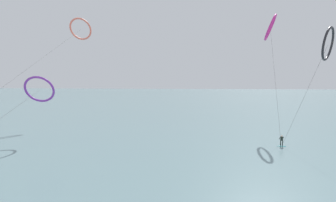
{
  "coord_description": "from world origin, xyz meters",
  "views": [
    {
      "loc": [
        1.98,
        -2.05,
        10.54
      ],
      "look_at": [
        0.0,
        23.75,
        8.01
      ],
      "focal_mm": 27.31,
      "sensor_mm": 36.0,
      "label": 1
    }
  ],
  "objects": [
    {
      "name": "surfer_teal",
      "position": [
        16.03,
        36.43,
        0.82
      ],
      "size": [
        1.4,
        0.73,
        1.7
      ],
      "rotation": [
        0.0,
        0.0,
        2.43
      ],
      "color": "teal",
      "rests_on": "ground"
    },
    {
      "name": "kite_violet",
      "position": [
        -21.29,
        36.39,
        8.45
      ],
      "size": [
        4.94,
        26.59,
        10.63
      ],
      "rotation": [
        0.0,
        0.0,
        3.28
      ],
      "color": "purple",
      "rests_on": "ground"
    },
    {
      "name": "kite_charcoal",
      "position": [
        21.2,
        35.22,
        14.96
      ],
      "size": [
        7.06,
        4.25,
        17.31
      ],
      "rotation": [
        0.0,
        0.0,
        4.02
      ],
      "color": "black",
      "rests_on": "ground"
    },
    {
      "name": "kite_magenta",
      "position": [
        18.04,
        50.36,
        20.0
      ],
      "size": [
        3.89,
        16.82,
        22.55
      ],
      "rotation": [
        0.0,
        0.0,
        4.42
      ],
      "color": "#CC288E",
      "rests_on": "ground"
    },
    {
      "name": "sea_water",
      "position": [
        0.0,
        108.75,
        0.04
      ],
      "size": [
        400.0,
        200.0,
        0.08
      ],
      "primitive_type": "cube",
      "color": "slate",
      "rests_on": "ground"
    },
    {
      "name": "kite_coral",
      "position": [
        -23.27,
        57.67,
        21.64
      ],
      "size": [
        4.72,
        47.87,
        24.35
      ],
      "rotation": [
        0.0,
        0.0,
        0.81
      ],
      "color": "#EA7260",
      "rests_on": "ground"
    }
  ]
}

